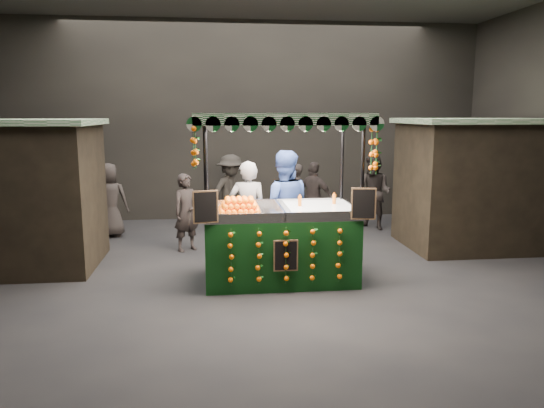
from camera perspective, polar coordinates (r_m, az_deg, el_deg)
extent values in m
plane|color=black|center=(8.84, -0.28, -7.82)|extent=(12.00, 12.00, 0.00)
cube|color=black|center=(13.41, -2.67, 9.06)|extent=(12.00, 0.10, 5.00)
cube|color=black|center=(3.51, 8.79, 6.67)|extent=(12.00, 0.10, 5.00)
cube|color=black|center=(10.10, -26.63, 0.63)|extent=(2.80, 2.00, 2.50)
cube|color=#11501C|center=(10.00, -27.21, 8.00)|extent=(3.00, 2.20, 0.10)
cube|color=black|center=(11.31, 21.57, 1.88)|extent=(2.80, 2.00, 2.50)
cube|color=#11501C|center=(11.22, 21.99, 8.46)|extent=(3.00, 2.20, 0.10)
cube|color=black|center=(8.47, 0.86, -4.78)|extent=(2.39, 1.31, 1.09)
cube|color=silver|center=(8.35, 0.87, -1.02)|extent=(2.39, 1.31, 0.04)
cylinder|color=black|center=(7.63, -7.22, -0.64)|extent=(0.05, 0.05, 2.61)
cylinder|color=black|center=(7.95, 9.81, -0.28)|extent=(0.05, 0.05, 2.61)
cylinder|color=black|center=(8.86, -7.15, 0.82)|extent=(0.05, 0.05, 2.61)
cylinder|color=black|center=(9.13, 7.63, 1.08)|extent=(0.05, 0.05, 2.61)
cube|color=#11501C|center=(8.20, 0.89, 9.65)|extent=(2.67, 1.58, 0.09)
cube|color=white|center=(8.44, 5.27, -0.49)|extent=(1.07, 1.18, 0.09)
cube|color=black|center=(7.56, -7.32, -0.32)|extent=(0.37, 0.10, 0.48)
cube|color=black|center=(7.89, 10.03, 0.03)|extent=(0.37, 0.10, 0.48)
cube|color=black|center=(7.79, 1.52, -5.68)|extent=(0.37, 0.03, 0.48)
imported|color=slate|center=(9.35, -2.65, -0.95)|extent=(0.73, 0.52, 1.87)
imported|color=navy|center=(9.32, 1.27, -0.39)|extent=(1.09, 0.90, 2.05)
imported|color=black|center=(10.37, -9.36, -0.92)|extent=(0.67, 0.62, 1.54)
imported|color=black|center=(12.36, 11.15, 1.26)|extent=(1.07, 1.07, 1.75)
imported|color=#2A2322|center=(11.68, 4.63, 0.64)|extent=(0.99, 0.92, 1.64)
imported|color=#282420|center=(12.23, -4.54, 1.33)|extent=(1.28, 1.23, 1.76)
imported|color=#2E2825|center=(11.94, -17.43, 0.41)|extent=(0.81, 0.53, 1.64)
imported|color=black|center=(12.38, 19.49, 0.36)|extent=(1.24, 1.39, 1.53)
imported|color=#292221|center=(12.30, 2.55, 0.86)|extent=(0.47, 0.62, 1.53)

